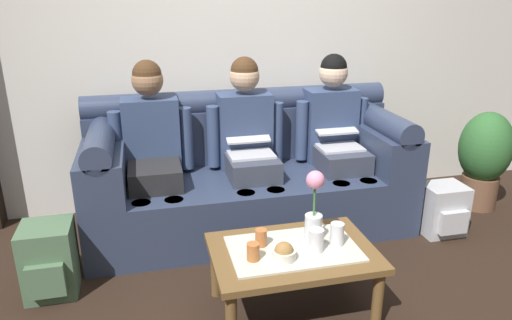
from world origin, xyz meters
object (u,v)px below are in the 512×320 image
(person_middle, at_px, (248,139))
(coffee_table, at_px, (293,258))
(cup_far_center, at_px, (261,238))
(backpack_right, at_px, (443,210))
(snack_bowl, at_px, (284,253))
(cup_near_left, at_px, (316,240))
(person_left, at_px, (153,146))
(cup_near_right, at_px, (337,234))
(potted_plant, at_px, (484,156))
(backpack_left, at_px, (49,261))
(person_right, at_px, (335,133))
(cup_far_left, at_px, (253,252))
(flower_vase, at_px, (314,207))
(couch, at_px, (248,176))

(person_middle, bearing_deg, coffee_table, -90.00)
(coffee_table, bearing_deg, cup_far_center, 158.20)
(backpack_right, bearing_deg, snack_bowl, -153.62)
(cup_near_left, bearing_deg, person_left, 124.07)
(coffee_table, height_order, cup_near_right, cup_near_right)
(potted_plant, bearing_deg, backpack_left, -172.03)
(snack_bowl, bearing_deg, person_right, 57.61)
(person_left, distance_m, potted_plant, 2.54)
(person_right, xyz_separation_m, cup_near_left, (-0.56, -1.13, -0.21))
(person_left, bearing_deg, potted_plant, -3.37)
(cup_far_left, relative_size, backpack_right, 0.25)
(coffee_table, bearing_deg, cup_near_left, -27.80)
(flower_vase, distance_m, cup_far_center, 0.32)
(coffee_table, relative_size, potted_plant, 1.09)
(person_left, relative_size, backpack_right, 3.37)
(cup_far_left, height_order, potted_plant, potted_plant)
(snack_bowl, relative_size, backpack_right, 0.33)
(flower_vase, bearing_deg, backpack_right, 24.34)
(cup_far_left, bearing_deg, cup_near_right, 5.47)
(couch, xyz_separation_m, cup_near_left, (0.10, -1.13, 0.08))
(person_middle, bearing_deg, snack_bowl, -93.86)
(flower_vase, height_order, snack_bowl, flower_vase)
(couch, height_order, flower_vase, couch)
(cup_near_left, bearing_deg, couch, 95.17)
(person_middle, xyz_separation_m, cup_near_right, (0.23, -1.09, -0.21))
(person_right, relative_size, backpack_left, 2.89)
(person_middle, distance_m, coffee_table, 1.12)
(couch, xyz_separation_m, flower_vase, (0.13, -1.01, 0.21))
(snack_bowl, xyz_separation_m, cup_near_right, (0.31, 0.07, 0.03))
(coffee_table, xyz_separation_m, backpack_left, (-1.29, 0.49, -0.12))
(person_left, xyz_separation_m, flower_vase, (0.79, -1.01, -0.08))
(couch, distance_m, person_middle, 0.29)
(person_left, bearing_deg, couch, 0.27)
(couch, relative_size, snack_bowl, 18.69)
(snack_bowl, xyz_separation_m, backpack_left, (-1.21, 0.58, -0.22))
(couch, height_order, cup_near_right, couch)
(flower_vase, height_order, backpack_right, flower_vase)
(backpack_right, relative_size, potted_plant, 0.46)
(couch, xyz_separation_m, snack_bowl, (-0.08, -1.17, 0.05))
(person_right, relative_size, backpack_right, 3.37)
(flower_vase, bearing_deg, snack_bowl, -143.34)
(cup_far_left, bearing_deg, flower_vase, 19.39)
(cup_near_right, height_order, cup_far_center, cup_near_right)
(backpack_right, bearing_deg, cup_far_center, -159.99)
(backpack_left, xyz_separation_m, potted_plant, (3.15, 0.44, 0.22))
(person_left, relative_size, flower_vase, 3.12)
(flower_vase, relative_size, cup_near_right, 3.24)
(person_left, relative_size, cup_far_center, 13.27)
(cup_near_left, distance_m, cup_far_center, 0.28)
(flower_vase, xyz_separation_m, potted_plant, (1.73, 0.86, -0.15))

